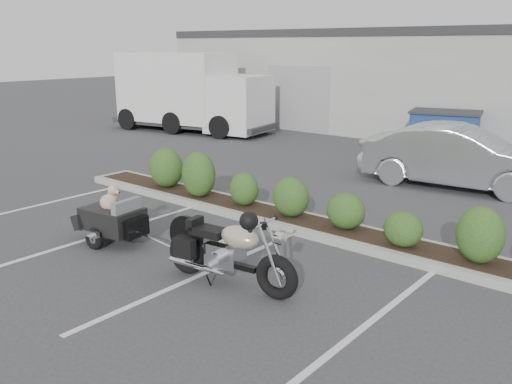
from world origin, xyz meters
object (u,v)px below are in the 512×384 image
Objects in this scene: motorcycle at (228,252)px; sedan at (459,157)px; pet_trailer at (112,218)px; dumpster at (444,132)px; delivery_truck at (191,94)px.

sedan reaches higher than motorcycle.
sedan reaches higher than pet_trailer.
sedan reaches higher than dumpster.
pet_trailer is 0.39× the size of sedan.
delivery_truck reaches higher than pet_trailer.
pet_trailer is at bearing -59.89° from delivery_truck.
motorcycle is 0.49× the size of sedan.
pet_trailer is 8.42m from sedan.
delivery_truck is at bearing 123.55° from pet_trailer.
sedan is 1.92× the size of dumpster.
delivery_truck is (-9.75, -1.70, 0.78)m from dumpster.
sedan is 0.65× the size of delivery_truck.
pet_trailer is 12.98m from delivery_truck.
dumpster is (1.44, 11.62, 0.25)m from pet_trailer.
delivery_truck is at bearing 175.40° from dumpster.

